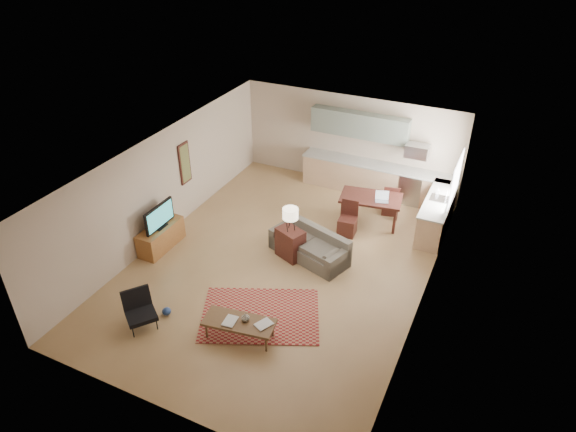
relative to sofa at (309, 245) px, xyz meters
The scene contains 25 objects.
room 1.21m from the sofa, 131.97° to the right, with size 9.00×9.00×9.00m.
kitchen_counter_back 3.70m from the sofa, 83.11° to the left, with size 4.26×0.64×0.92m, color tan, non-canonical shape.
kitchen_counter_right 3.51m from the sofa, 45.22° to the left, with size 0.64×2.26×0.92m, color tan, non-canonical shape.
kitchen_range 3.99m from the sofa, 67.20° to the left, with size 0.62×0.62×0.90m, color #A5A8AD.
kitchen_microwave 4.18m from the sofa, 67.31° to the left, with size 0.62×0.40×0.35m, color #A5A8AD.
upper_cabinets 4.15m from the sofa, 92.34° to the left, with size 2.80×0.34×0.70m, color slate.
window_right 3.92m from the sofa, 41.95° to the left, with size 0.02×1.40×1.05m, color white.
wall_art_left 3.88m from the sofa, behind, with size 0.06×0.42×1.10m, color olive, non-canonical shape.
triptych 4.24m from the sofa, 97.99° to the left, with size 1.70×0.04×0.50m, color beige, non-canonical shape.
rug 2.32m from the sofa, 92.55° to the right, with size 2.40×1.66×0.02m, color maroon.
sofa is the anchor object (origin of this frame).
coffee_table 3.02m from the sofa, 93.31° to the right, with size 1.40×0.56×0.42m, color #50361F, non-canonical shape.
book_a 3.14m from the sofa, 98.08° to the right, with size 0.27×0.34×0.03m, color maroon.
book_b 2.85m from the sofa, 86.08° to the right, with size 0.36×0.40×0.02m, color navy.
vase 2.94m from the sofa, 91.41° to the right, with size 0.19×0.19×0.17m, color black.
armchair 4.15m from the sofa, 120.42° to the right, with size 0.66×0.66×0.75m, color black, non-canonical shape.
tv_credenza 3.63m from the sofa, 161.11° to the right, with size 0.50×1.30×0.60m, color brown, non-canonical shape.
tv 3.63m from the sofa, 160.85° to the right, with size 0.10×1.00×0.60m, color black, non-canonical shape.
console_table 0.45m from the sofa, 157.25° to the right, with size 0.65×0.43×0.76m, color #351611, non-canonical shape.
table_lamp 0.83m from the sofa, 157.25° to the right, with size 0.37×0.37×0.60m, color beige, non-canonical shape.
dining_table 2.23m from the sofa, 67.92° to the left, with size 1.56×0.89×0.79m, color #351611, non-canonical shape.
dining_chair_near 1.42m from the sofa, 69.90° to the left, with size 0.43×0.45×0.90m, color #351611, non-canonical shape.
dining_chair_far 3.05m from the sofa, 67.00° to the left, with size 0.42×0.44×0.88m, color #351611, non-canonical shape.
laptop 2.34m from the sofa, 59.64° to the left, with size 0.33×0.25×0.25m, color #A5A8AD, non-canonical shape.
soap_bottle 3.67m from the sofa, 48.88° to the left, with size 0.10×0.10×0.19m, color beige.
Camera 1 is at (4.25, -8.69, 7.37)m, focal length 32.00 mm.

